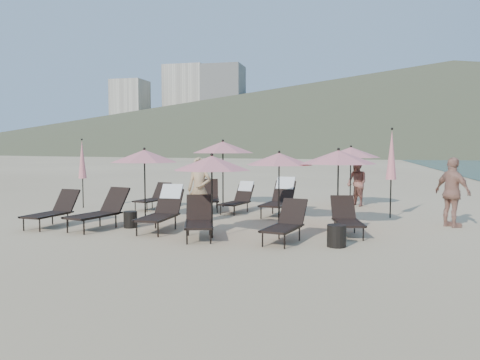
% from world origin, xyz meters
% --- Properties ---
extents(ground, '(800.00, 800.00, 0.00)m').
position_xyz_m(ground, '(0.00, 0.00, 0.00)').
color(ground, '#D6BA8C').
rests_on(ground, ground).
extents(volcanic_headland, '(690.00, 690.00, 55.00)m').
position_xyz_m(volcanic_headland, '(71.37, 302.62, 26.49)').
color(volcanic_headland, brown).
rests_on(volcanic_headland, ground).
extents(hotel_skyline, '(109.00, 82.00, 55.00)m').
position_xyz_m(hotel_skyline, '(-93.62, 271.21, 24.18)').
color(hotel_skyline, beige).
rests_on(hotel_skyline, ground).
extents(lounger_0, '(0.81, 1.73, 0.96)m').
position_xyz_m(lounger_0, '(-5.58, 0.02, 0.45)').
color(lounger_0, black).
rests_on(lounger_0, ground).
extents(lounger_1, '(1.10, 1.92, 1.04)m').
position_xyz_m(lounger_1, '(-4.17, 0.03, 0.49)').
color(lounger_1, black).
rests_on(lounger_1, ground).
extents(lounger_2, '(0.69, 1.84, 1.14)m').
position_xyz_m(lounger_2, '(-2.49, 0.24, 0.55)').
color(lounger_2, black).
rests_on(lounger_2, ground).
extents(lounger_3, '(1.12, 1.78, 0.96)m').
position_xyz_m(lounger_3, '(-1.25, -0.50, 0.45)').
color(lounger_3, black).
rests_on(lounger_3, ground).
extents(lounger_4, '(0.92, 1.69, 0.92)m').
position_xyz_m(lounger_4, '(0.82, -0.50, 0.43)').
color(lounger_4, black).
rests_on(lounger_4, ground).
extents(lounger_5, '(0.90, 1.66, 0.91)m').
position_xyz_m(lounger_5, '(2.15, 0.68, 0.42)').
color(lounger_5, black).
rests_on(lounger_5, ground).
extents(lounger_6, '(0.88, 1.63, 0.89)m').
position_xyz_m(lounger_6, '(-4.44, 4.02, 0.41)').
color(lounger_6, black).
rests_on(lounger_6, ground).
extents(lounger_7, '(1.16, 1.87, 1.01)m').
position_xyz_m(lounger_7, '(-2.54, 4.34, 0.47)').
color(lounger_7, black).
rests_on(lounger_7, ground).
extents(lounger_8, '(0.92, 1.68, 0.99)m').
position_xyz_m(lounger_8, '(-1.38, 3.96, 0.47)').
color(lounger_8, black).
rests_on(lounger_8, ground).
extents(lounger_9, '(0.95, 1.96, 1.17)m').
position_xyz_m(lounger_9, '(0.04, 3.62, 0.56)').
color(lounger_9, black).
rests_on(lounger_9, ground).
extents(umbrella_open_0, '(1.99, 1.99, 2.14)m').
position_xyz_m(umbrella_open_0, '(-3.57, 1.48, 1.89)').
color(umbrella_open_0, black).
rests_on(umbrella_open_0, ground).
extents(umbrella_open_1, '(1.90, 1.90, 2.05)m').
position_xyz_m(umbrella_open_1, '(0.25, 2.12, 1.81)').
color(umbrella_open_1, black).
rests_on(umbrella_open_1, ground).
extents(umbrella_open_2, '(1.98, 1.98, 2.13)m').
position_xyz_m(umbrella_open_2, '(1.90, 1.61, 1.88)').
color(umbrella_open_2, black).
rests_on(umbrella_open_2, ground).
extents(umbrella_open_3, '(2.25, 2.25, 2.42)m').
position_xyz_m(umbrella_open_3, '(-2.26, 5.14, 2.14)').
color(umbrella_open_3, black).
rests_on(umbrella_open_3, ground).
extents(umbrella_open_4, '(2.06, 2.06, 2.22)m').
position_xyz_m(umbrella_open_4, '(2.19, 6.30, 1.96)').
color(umbrella_open_4, black).
rests_on(umbrella_open_4, ground).
extents(umbrella_open_5, '(1.87, 1.87, 2.01)m').
position_xyz_m(umbrella_open_5, '(-0.92, -0.52, 1.78)').
color(umbrella_open_5, black).
rests_on(umbrella_open_5, ground).
extents(umbrella_closed_0, '(0.32, 0.32, 2.73)m').
position_xyz_m(umbrella_closed_0, '(3.40, 3.80, 1.90)').
color(umbrella_closed_0, black).
rests_on(umbrella_closed_0, ground).
extents(umbrella_closed_1, '(0.29, 0.29, 2.45)m').
position_xyz_m(umbrella_closed_1, '(-7.00, 3.70, 1.71)').
color(umbrella_closed_1, black).
rests_on(umbrella_closed_1, ground).
extents(side_table_0, '(0.36, 0.36, 0.44)m').
position_xyz_m(side_table_0, '(-3.47, 0.36, 0.22)').
color(side_table_0, black).
rests_on(side_table_0, ground).
extents(side_table_1, '(0.41, 0.41, 0.48)m').
position_xyz_m(side_table_1, '(1.97, -0.79, 0.24)').
color(side_table_1, black).
rests_on(side_table_1, ground).
extents(beachgoer_a, '(0.73, 0.52, 1.87)m').
position_xyz_m(beachgoer_a, '(-1.98, 1.67, 0.93)').
color(beachgoer_a, tan).
rests_on(beachgoer_a, ground).
extents(beachgoer_b, '(1.01, 1.04, 1.69)m').
position_xyz_m(beachgoer_b, '(2.42, 6.54, 0.85)').
color(beachgoer_b, '#8E5749').
rests_on(beachgoer_b, ground).
extents(beachgoer_c, '(1.04, 1.15, 1.88)m').
position_xyz_m(beachgoer_c, '(4.88, 2.49, 0.94)').
color(beachgoer_c, '#AB7661').
rests_on(beachgoer_c, ground).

